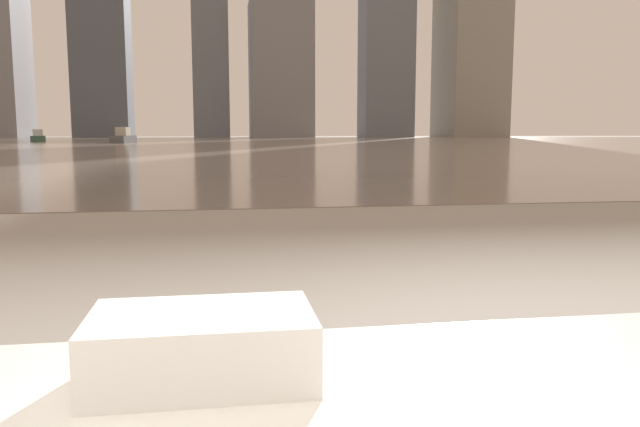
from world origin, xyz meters
name	(u,v)px	position (x,y,z in m)	size (l,w,h in m)	color
towel_stack	(202,346)	(-0.32, 0.83, 0.60)	(0.26, 0.16, 0.08)	white
harbor_water	(221,141)	(0.00, 62.00, 0.01)	(180.00, 110.00, 0.01)	gray
harbor_boat_0	(38,137)	(-17.21, 63.49, 0.42)	(1.55, 3.22, 1.16)	#335647
harbor_boat_2	(123,137)	(-7.93, 53.36, 0.47)	(1.75, 3.60, 1.30)	#4C4C51
skyline_tower_3	(280,70)	(11.43, 118.00, 12.51)	(11.07, 13.70, 25.03)	slate
skyline_tower_5	(471,20)	(48.65, 118.00, 22.49)	(10.97, 13.98, 44.98)	gray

